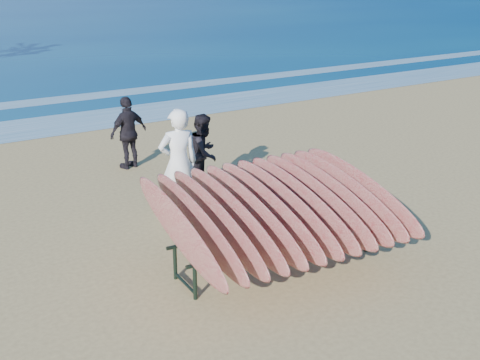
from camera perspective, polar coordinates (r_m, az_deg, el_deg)
The scene contains 7 objects.
ground at distance 9.49m, azimuth 2.68°, elevation -6.76°, with size 120.00×120.00×0.00m, color tan.
foam_near at distance 18.10m, azimuth -16.31°, elevation 5.16°, with size 160.00×160.00×0.00m, color white.
foam_far at distance 21.40m, azimuth -19.20°, elevation 6.94°, with size 160.00×160.00×0.00m, color white.
surfboard_rack at distance 8.72m, azimuth 3.49°, elevation -2.65°, with size 3.36×3.13×1.47m.
person_white at distance 10.61m, azimuth -5.84°, elevation 1.64°, with size 0.71×0.46×1.94m, color white.
person_dark_a at distance 11.83m, azimuth -3.42°, elevation 2.59°, with size 0.76×0.59×1.56m, color black.
person_dark_b at distance 13.45m, azimuth -10.52°, elevation 4.44°, with size 0.94×0.39×1.60m, color black.
Camera 1 is at (-5.06, -6.88, 4.14)m, focal length 45.00 mm.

